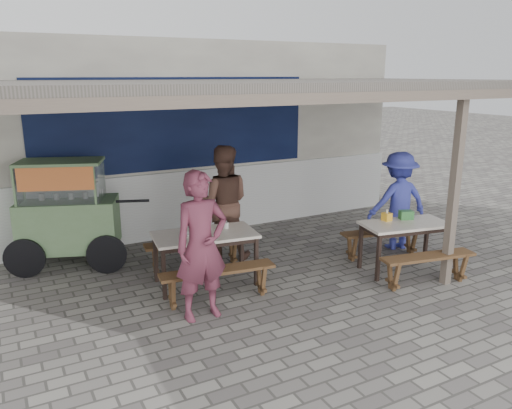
{
  "coord_description": "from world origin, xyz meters",
  "views": [
    {
      "loc": [
        -3.15,
        -5.47,
        2.9
      ],
      "look_at": [
        0.24,
        0.9,
        1.01
      ],
      "focal_mm": 35.0,
      "sensor_mm": 36.0,
      "label": 1
    }
  ],
  "objects_px": {
    "table_left": "(205,239)",
    "patron_right_table": "(398,201)",
    "bench_left_street": "(218,277)",
    "table_right": "(405,228)",
    "tissue_box": "(387,217)",
    "condiment_jar": "(226,225)",
    "condiment_bowl": "(185,235)",
    "patron_street_side": "(201,246)",
    "donation_box": "(406,215)",
    "bench_right_street": "(428,263)",
    "bench_right_wall": "(382,237)",
    "vendor_cart": "(67,210)",
    "patron_wall_side": "(223,203)",
    "bench_left_wall": "(195,247)"
  },
  "relations": [
    {
      "from": "bench_left_street",
      "to": "table_left",
      "type": "bearing_deg",
      "value": 90.0
    },
    {
      "from": "patron_street_side",
      "to": "bench_left_street",
      "type": "bearing_deg",
      "value": 39.52
    },
    {
      "from": "vendor_cart",
      "to": "tissue_box",
      "type": "distance_m",
      "value": 4.85
    },
    {
      "from": "bench_right_wall",
      "to": "tissue_box",
      "type": "bearing_deg",
      "value": -117.0
    },
    {
      "from": "table_left",
      "to": "vendor_cart",
      "type": "relative_size",
      "value": 0.71
    },
    {
      "from": "vendor_cart",
      "to": "patron_wall_side",
      "type": "xyz_separation_m",
      "value": [
        2.25,
        -0.77,
        0.02
      ]
    },
    {
      "from": "condiment_jar",
      "to": "table_right",
      "type": "bearing_deg",
      "value": -22.57
    },
    {
      "from": "tissue_box",
      "to": "patron_right_table",
      "type": "bearing_deg",
      "value": 37.2
    },
    {
      "from": "bench_right_wall",
      "to": "condiment_jar",
      "type": "bearing_deg",
      "value": -179.02
    },
    {
      "from": "condiment_jar",
      "to": "condiment_bowl",
      "type": "xyz_separation_m",
      "value": [
        -0.66,
        -0.09,
        -0.02
      ]
    },
    {
      "from": "bench_right_street",
      "to": "condiment_jar",
      "type": "relative_size",
      "value": 17.26
    },
    {
      "from": "patron_wall_side",
      "to": "condiment_bowl",
      "type": "bearing_deg",
      "value": 66.9
    },
    {
      "from": "patron_wall_side",
      "to": "donation_box",
      "type": "relative_size",
      "value": 9.16
    },
    {
      "from": "bench_right_street",
      "to": "bench_left_street",
      "type": "bearing_deg",
      "value": 172.64
    },
    {
      "from": "donation_box",
      "to": "table_right",
      "type": "bearing_deg",
      "value": -135.3
    },
    {
      "from": "bench_right_wall",
      "to": "vendor_cart",
      "type": "distance_m",
      "value": 4.98
    },
    {
      "from": "bench_right_street",
      "to": "patron_wall_side",
      "type": "bearing_deg",
      "value": 141.8
    },
    {
      "from": "vendor_cart",
      "to": "donation_box",
      "type": "distance_m",
      "value": 5.17
    },
    {
      "from": "table_left",
      "to": "tissue_box",
      "type": "bearing_deg",
      "value": -7.7
    },
    {
      "from": "bench_right_street",
      "to": "donation_box",
      "type": "distance_m",
      "value": 0.92
    },
    {
      "from": "donation_box",
      "to": "patron_right_table",
      "type": "bearing_deg",
      "value": 54.76
    },
    {
      "from": "bench_left_street",
      "to": "condiment_bowl",
      "type": "relative_size",
      "value": 8.64
    },
    {
      "from": "bench_right_wall",
      "to": "condiment_jar",
      "type": "height_order",
      "value": "condiment_jar"
    },
    {
      "from": "bench_right_street",
      "to": "patron_wall_side",
      "type": "distance_m",
      "value": 3.2
    },
    {
      "from": "condiment_bowl",
      "to": "condiment_jar",
      "type": "bearing_deg",
      "value": 7.97
    },
    {
      "from": "bench_left_street",
      "to": "patron_wall_side",
      "type": "distance_m",
      "value": 1.73
    },
    {
      "from": "table_right",
      "to": "condiment_jar",
      "type": "relative_size",
      "value": 16.88
    },
    {
      "from": "bench_right_street",
      "to": "bench_right_wall",
      "type": "bearing_deg",
      "value": 90.0
    },
    {
      "from": "table_right",
      "to": "bench_right_street",
      "type": "relative_size",
      "value": 0.98
    },
    {
      "from": "bench_left_street",
      "to": "condiment_jar",
      "type": "xyz_separation_m",
      "value": [
        0.45,
        0.7,
        0.45
      ]
    },
    {
      "from": "table_left",
      "to": "patron_right_table",
      "type": "relative_size",
      "value": 0.9
    },
    {
      "from": "tissue_box",
      "to": "patron_street_side",
      "type": "bearing_deg",
      "value": -176.35
    },
    {
      "from": "table_left",
      "to": "bench_left_street",
      "type": "xyz_separation_m",
      "value": [
        -0.08,
        -0.61,
        -0.33
      ]
    },
    {
      "from": "table_left",
      "to": "patron_right_table",
      "type": "bearing_deg",
      "value": 5.51
    },
    {
      "from": "condiment_jar",
      "to": "bench_right_wall",
      "type": "bearing_deg",
      "value": -9.7
    },
    {
      "from": "bench_left_wall",
      "to": "patron_right_table",
      "type": "bearing_deg",
      "value": -4.6
    },
    {
      "from": "patron_right_table",
      "to": "condiment_bowl",
      "type": "relative_size",
      "value": 9.31
    },
    {
      "from": "condiment_bowl",
      "to": "patron_wall_side",
      "type": "bearing_deg",
      "value": 41.91
    },
    {
      "from": "bench_right_wall",
      "to": "patron_right_table",
      "type": "relative_size",
      "value": 0.86
    },
    {
      "from": "bench_left_wall",
      "to": "condiment_bowl",
      "type": "height_order",
      "value": "condiment_bowl"
    },
    {
      "from": "donation_box",
      "to": "condiment_bowl",
      "type": "distance_m",
      "value": 3.37
    },
    {
      "from": "bench_left_street",
      "to": "table_right",
      "type": "bearing_deg",
      "value": 0.78
    },
    {
      "from": "patron_right_table",
      "to": "bench_left_wall",
      "type": "bearing_deg",
      "value": -1.36
    },
    {
      "from": "bench_right_wall",
      "to": "patron_street_side",
      "type": "relative_size",
      "value": 0.78
    },
    {
      "from": "vendor_cart",
      "to": "condiment_bowl",
      "type": "distance_m",
      "value": 2.08
    },
    {
      "from": "donation_box",
      "to": "condiment_jar",
      "type": "bearing_deg",
      "value": 161.46
    },
    {
      "from": "bench_left_street",
      "to": "donation_box",
      "type": "xyz_separation_m",
      "value": [
        3.07,
        -0.18,
        0.48
      ]
    },
    {
      "from": "patron_street_side",
      "to": "bench_right_street",
      "type": "bearing_deg",
      "value": -13.51
    },
    {
      "from": "table_left",
      "to": "tissue_box",
      "type": "height_order",
      "value": "tissue_box"
    },
    {
      "from": "table_left",
      "to": "patron_right_table",
      "type": "height_order",
      "value": "patron_right_table"
    }
  ]
}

